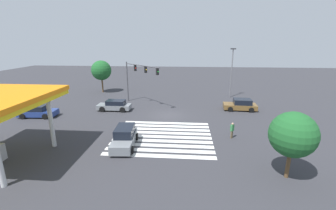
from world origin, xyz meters
TOP-DOWN VIEW (x-y plane):
  - ground_plane at (0.00, 0.00)m, footprint 111.21×111.21m
  - crosswalk_markings at (0.00, -6.44)m, footprint 9.45×8.20m
  - traffic_signal_mast at (-4.73, 4.73)m, footprint 5.71×5.71m
  - car_0 at (-3.16, -8.63)m, footprint 2.20×4.42m
  - car_1 at (-15.93, -1.66)m, footprint 4.50×2.33m
  - car_2 at (-7.30, 1.68)m, footprint 4.38×1.96m
  - car_3 at (9.55, 3.19)m, footprint 4.40×2.37m
  - pedestrian at (6.62, -6.22)m, footprint 0.41×0.41m
  - street_light_pole_a at (9.44, 10.38)m, footprint 0.80×0.36m
  - tree_corner_a at (9.12, -12.46)m, footprint 3.01×3.01m
  - tree_corner_b at (-12.85, 12.30)m, footprint 3.48×3.48m

SIDE VIEW (x-z plane):
  - ground_plane at x=0.00m, z-range 0.00..0.00m
  - crosswalk_markings at x=0.00m, z-range 0.00..0.01m
  - car_2 at x=-7.30m, z-range -0.02..1.37m
  - car_1 at x=-15.93m, z-range -0.03..1.41m
  - car_3 at x=9.55m, z-range -0.05..1.47m
  - car_0 at x=-3.16m, z-range -0.05..1.63m
  - pedestrian at x=6.62m, z-range 0.08..1.64m
  - tree_corner_a at x=9.12m, z-range 0.81..5.47m
  - tree_corner_b at x=-12.85m, z-range 1.11..6.82m
  - traffic_signal_mast at x=-4.73m, z-range 1.53..7.54m
  - street_light_pole_a at x=9.44m, z-range 0.79..8.70m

